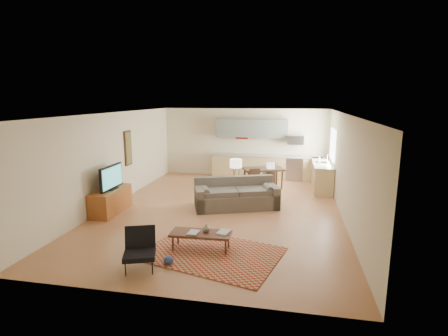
% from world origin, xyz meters
% --- Properties ---
extents(room, '(9.00, 9.00, 9.00)m').
position_xyz_m(room, '(0.00, 0.00, 1.35)').
color(room, '#A2653F').
rests_on(room, ground).
extents(kitchen_counter_back, '(4.26, 0.64, 0.92)m').
position_xyz_m(kitchen_counter_back, '(0.90, 4.18, 0.46)').
color(kitchen_counter_back, tan).
rests_on(kitchen_counter_back, ground).
extents(kitchen_counter_right, '(0.64, 2.26, 0.92)m').
position_xyz_m(kitchen_counter_right, '(2.93, 3.00, 0.46)').
color(kitchen_counter_right, tan).
rests_on(kitchen_counter_right, ground).
extents(kitchen_range, '(0.62, 0.62, 0.90)m').
position_xyz_m(kitchen_range, '(2.00, 4.18, 0.45)').
color(kitchen_range, '#A5A8AD').
rests_on(kitchen_range, ground).
extents(kitchen_microwave, '(0.62, 0.40, 0.35)m').
position_xyz_m(kitchen_microwave, '(2.00, 4.20, 1.55)').
color(kitchen_microwave, '#A5A8AD').
rests_on(kitchen_microwave, room).
extents(upper_cabinets, '(2.80, 0.34, 0.70)m').
position_xyz_m(upper_cabinets, '(0.30, 4.33, 1.95)').
color(upper_cabinets, slate).
rests_on(upper_cabinets, room).
extents(window_right, '(0.02, 1.40, 1.05)m').
position_xyz_m(window_right, '(3.23, 3.00, 1.55)').
color(window_right, white).
rests_on(window_right, room).
extents(wall_art_left, '(0.06, 0.42, 1.10)m').
position_xyz_m(wall_art_left, '(-3.21, 0.90, 1.55)').
color(wall_art_left, olive).
rests_on(wall_art_left, room).
extents(triptych, '(1.70, 0.04, 0.50)m').
position_xyz_m(triptych, '(-0.10, 4.47, 1.75)').
color(triptych, beige).
rests_on(triptych, room).
extents(rug, '(3.06, 2.47, 0.02)m').
position_xyz_m(rug, '(0.35, -2.82, 0.01)').
color(rug, maroon).
rests_on(rug, floor).
extents(sofa, '(2.67, 1.84, 0.85)m').
position_xyz_m(sofa, '(0.37, 0.27, 0.43)').
color(sofa, '#5A5348').
rests_on(sofa, floor).
extents(coffee_table, '(1.28, 0.54, 0.38)m').
position_xyz_m(coffee_table, '(0.10, -2.66, 0.19)').
color(coffee_table, '#4C2A1B').
rests_on(coffee_table, floor).
extents(book_a, '(0.25, 0.31, 0.03)m').
position_xyz_m(book_a, '(-0.15, -2.72, 0.39)').
color(book_a, maroon).
rests_on(book_a, coffee_table).
extents(book_b, '(0.35, 0.40, 0.02)m').
position_xyz_m(book_b, '(0.44, -2.55, 0.39)').
color(book_b, navy).
rests_on(book_b, coffee_table).
extents(vase, '(0.18, 0.18, 0.17)m').
position_xyz_m(vase, '(0.20, -2.61, 0.46)').
color(vase, black).
rests_on(vase, coffee_table).
extents(armchair, '(0.84, 0.84, 0.75)m').
position_xyz_m(armchair, '(-0.79, -3.70, 0.37)').
color(armchair, black).
rests_on(armchair, floor).
extents(tv_credenza, '(0.55, 1.44, 0.67)m').
position_xyz_m(tv_credenza, '(-2.95, -0.82, 0.33)').
color(tv_credenza, brown).
rests_on(tv_credenza, floor).
extents(tv, '(0.11, 1.11, 0.67)m').
position_xyz_m(tv, '(-2.90, -0.82, 1.00)').
color(tv, black).
rests_on(tv, tv_credenza).
extents(console_table, '(0.75, 0.63, 0.74)m').
position_xyz_m(console_table, '(0.25, 0.89, 0.37)').
color(console_table, '#332215').
rests_on(console_table, floor).
extents(table_lamp, '(0.47, 0.47, 0.59)m').
position_xyz_m(table_lamp, '(0.25, 0.89, 1.04)').
color(table_lamp, beige).
rests_on(table_lamp, console_table).
extents(dining_table, '(1.56, 1.23, 0.69)m').
position_xyz_m(dining_table, '(0.92, 2.74, 0.35)').
color(dining_table, '#332215').
rests_on(dining_table, floor).
extents(dining_chair_near, '(0.50, 0.51, 0.78)m').
position_xyz_m(dining_chair_near, '(0.75, 2.04, 0.39)').
color(dining_chair_near, '#332215').
rests_on(dining_chair_near, floor).
extents(dining_chair_far, '(0.48, 0.49, 0.77)m').
position_xyz_m(dining_chair_far, '(1.09, 3.44, 0.39)').
color(dining_chair_far, '#332215').
rests_on(dining_chair_far, floor).
extents(laptop, '(0.34, 0.28, 0.22)m').
position_xyz_m(laptop, '(1.20, 2.65, 0.80)').
color(laptop, '#A5A8AD').
rests_on(laptop, dining_table).
extents(soap_bottle, '(0.10, 0.11, 0.19)m').
position_xyz_m(soap_bottle, '(2.83, 3.13, 1.02)').
color(soap_bottle, beige).
rests_on(soap_bottle, kitchen_counter_right).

